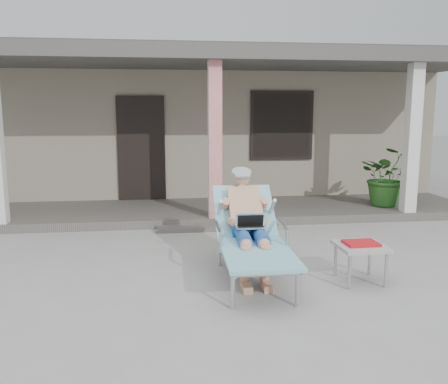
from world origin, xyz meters
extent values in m
plane|color=#9E9E99|center=(0.00, 0.00, 0.00)|extent=(60.00, 60.00, 0.00)
cube|color=#9E927D|center=(0.00, 6.50, 1.50)|extent=(10.00, 5.00, 3.00)
cube|color=#474442|center=(0.00, 6.50, 3.15)|extent=(10.40, 5.40, 0.30)
cube|color=black|center=(-1.30, 3.97, 1.20)|extent=(0.95, 0.06, 2.10)
cube|color=black|center=(1.60, 3.97, 1.65)|extent=(1.20, 0.06, 1.30)
cube|color=black|center=(1.60, 3.96, 1.65)|extent=(1.32, 0.05, 1.42)
cube|color=#605B56|center=(0.00, 3.00, 0.07)|extent=(10.00, 2.00, 0.15)
cube|color=red|center=(0.00, 2.15, 1.45)|extent=(0.22, 0.22, 2.61)
cube|color=silver|center=(3.50, 2.15, 1.45)|extent=(0.22, 0.22, 2.61)
cube|color=#474442|center=(0.00, 3.00, 2.88)|extent=(10.00, 2.30, 0.24)
cube|color=#605B56|center=(0.00, 1.85, 0.04)|extent=(2.00, 0.30, 0.07)
cylinder|color=#B7B7BC|center=(-0.21, -1.35, 0.19)|extent=(0.04, 0.04, 0.39)
cylinder|color=#B7B7BC|center=(0.45, -1.37, 0.19)|extent=(0.04, 0.04, 0.39)
cylinder|color=#B7B7BC|center=(-0.18, -0.01, 0.19)|extent=(0.04, 0.04, 0.39)
cylinder|color=#B7B7BC|center=(0.47, -0.02, 0.19)|extent=(0.04, 0.04, 0.39)
cube|color=#B7B7BC|center=(0.13, -0.87, 0.40)|extent=(0.68, 1.29, 0.03)
cube|color=#92C9E1|center=(0.13, -0.87, 0.43)|extent=(0.78, 1.33, 0.04)
cube|color=#B7B7BC|center=(0.15, 0.06, 0.65)|extent=(0.67, 0.62, 0.52)
cube|color=#92C9E1|center=(0.15, 0.06, 0.69)|extent=(0.77, 0.70, 0.58)
cylinder|color=#A4A4A6|center=(0.15, 0.36, 1.15)|extent=(0.26, 0.26, 0.14)
cube|color=silver|center=(0.14, -0.42, 0.61)|extent=(0.35, 0.25, 0.25)
cube|color=#A4A49F|center=(1.35, -0.78, 0.42)|extent=(0.54, 0.54, 0.04)
cylinder|color=#B7B7BC|center=(1.14, -0.99, 0.20)|extent=(0.04, 0.04, 0.40)
cylinder|color=#B7B7BC|center=(1.57, -0.99, 0.20)|extent=(0.04, 0.04, 0.40)
cylinder|color=#B7B7BC|center=(1.14, -0.57, 0.20)|extent=(0.04, 0.04, 0.40)
cylinder|color=#B7B7BC|center=(1.57, -0.57, 0.20)|extent=(0.04, 0.04, 0.40)
cube|color=red|center=(1.35, -0.78, 0.46)|extent=(0.38, 0.28, 0.03)
cube|color=black|center=(1.35, -0.64, 0.46)|extent=(0.37, 0.03, 0.04)
imported|color=#26591E|center=(3.38, 2.73, 0.72)|extent=(1.26, 1.18, 1.14)
camera|label=1|loc=(-0.86, -5.75, 1.94)|focal=38.00mm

